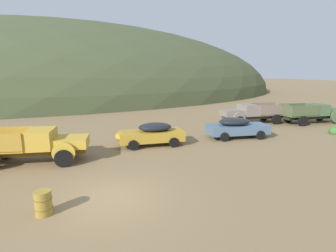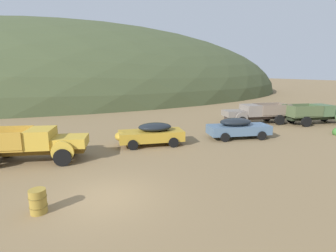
{
  "view_description": "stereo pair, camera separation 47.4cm",
  "coord_description": "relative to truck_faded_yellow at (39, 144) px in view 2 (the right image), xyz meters",
  "views": [
    {
      "loc": [
        -2.02,
        -9.89,
        5.04
      ],
      "look_at": [
        5.57,
        6.56,
        1.29
      ],
      "focal_mm": 28.19,
      "sensor_mm": 36.0,
      "label": 1
    },
    {
      "loc": [
        -1.58,
        -10.08,
        5.04
      ],
      "look_at": [
        5.57,
        6.56,
        1.29
      ],
      "focal_mm": 28.19,
      "sensor_mm": 36.0,
      "label": 2
    }
  ],
  "objects": [
    {
      "name": "bush_near_barrel",
      "position": [
        1.08,
        2.27,
        -0.81
      ],
      "size": [
        1.07,
        0.88,
        0.85
      ],
      "color": "olive",
      "rests_on": "ground"
    },
    {
      "name": "truck_faded_yellow",
      "position": [
        0.0,
        0.0,
        0.0
      ],
      "size": [
        6.36,
        3.51,
        1.91
      ],
      "rotation": [
        0.0,
        0.0,
        -0.27
      ],
      "color": "brown",
      "rests_on": "ground"
    },
    {
      "name": "truck_weathered_green",
      "position": [
        24.7,
        1.42,
        0.02
      ],
      "size": [
        6.51,
        3.12,
        1.91
      ],
      "rotation": [
        0.0,
        0.0,
        -0.19
      ],
      "color": "#232B1B",
      "rests_on": "ground"
    },
    {
      "name": "hill_distant",
      "position": [
        4.47,
        54.0,
        -1.01
      ],
      "size": [
        109.8,
        75.47,
        32.27
      ],
      "primitive_type": "ellipsoid",
      "color": "#424C2D",
      "rests_on": "ground"
    },
    {
      "name": "ground_plane",
      "position": [
        2.63,
        -6.07,
        -1.01
      ],
      "size": [
        300.0,
        300.0,
        0.0
      ],
      "primitive_type": "plane",
      "color": "olive"
    },
    {
      "name": "oil_drum_foreground",
      "position": [
        0.19,
        -6.25,
        -0.56
      ],
      "size": [
        0.63,
        0.63,
        0.9
      ],
      "color": "olive",
      "rests_on": "ground"
    },
    {
      "name": "bush_front_right",
      "position": [
        14.66,
        2.03,
        -0.81
      ],
      "size": [
        0.85,
        0.88,
        0.8
      ],
      "color": "#4C8438",
      "rests_on": "ground"
    },
    {
      "name": "car_mustard",
      "position": [
        6.86,
        0.66,
        -0.2
      ],
      "size": [
        4.9,
        2.54,
        1.57
      ],
      "rotation": [
        0.0,
        0.0,
        2.97
      ],
      "color": "#B28928",
      "rests_on": "ground"
    },
    {
      "name": "car_chalk_blue",
      "position": [
        13.96,
        -0.17,
        -0.2
      ],
      "size": [
        5.2,
        2.79,
        1.57
      ],
      "rotation": [
        0.0,
        0.0,
        -0.23
      ],
      "color": "slate",
      "rests_on": "ground"
    },
    {
      "name": "truck_primer_gray",
      "position": [
        18.58,
        3.96,
        0.01
      ],
      "size": [
        6.74,
        3.28,
        1.91
      ],
      "rotation": [
        0.0,
        0.0,
        2.96
      ],
      "color": "#3D322D",
      "rests_on": "ground"
    }
  ]
}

